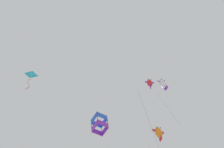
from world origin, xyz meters
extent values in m
cube|color=#1EB2C6|center=(7.65, -9.60, 34.76)|extent=(1.79, 0.41, 1.76)
cylinder|color=white|center=(7.65, -9.57, 34.77)|extent=(0.13, 0.64, 1.99)
cylinder|color=white|center=(7.66, -9.62, 34.92)|extent=(1.44, 0.26, 0.04)
cylinder|color=#47474C|center=(7.60, -9.30, 33.65)|extent=(0.01, 0.03, 0.24)
cube|color=red|center=(7.59, -9.30, 33.53)|extent=(0.14, 0.13, 0.06)
cylinder|color=#47474C|center=(7.68, -9.29, 33.41)|extent=(0.04, 0.18, 0.24)
cube|color=red|center=(7.77, -9.27, 33.29)|extent=(0.11, 0.15, 0.06)
cylinder|color=#47474C|center=(7.77, -9.31, 33.18)|extent=(0.08, 0.01, 0.24)
cube|color=red|center=(7.77, -9.34, 33.06)|extent=(0.05, 0.17, 0.06)
cylinder|color=#47474C|center=(7.74, -9.31, 32.94)|extent=(0.09, 0.07, 0.24)
cube|color=red|center=(7.71, -9.27, 32.82)|extent=(0.14, 0.13, 0.06)
cylinder|color=#47474C|center=(7.64, -9.27, 32.70)|extent=(0.02, 0.15, 0.24)
cube|color=red|center=(7.57, -9.28, 32.59)|extent=(0.16, 0.09, 0.06)
cylinder|color=#47474C|center=(7.50, -9.29, 32.47)|extent=(0.04, 0.15, 0.24)
cube|color=red|center=(7.43, -9.31, 32.35)|extent=(0.16, 0.09, 0.06)
cylinder|color=#47474C|center=(7.47, -9.33, 32.23)|extent=(0.05, 0.08, 0.24)
cube|color=red|center=(7.51, -9.35, 32.11)|extent=(0.17, 0.02, 0.06)
cylinder|color=#47474C|center=(7.57, -9.33, 31.99)|extent=(0.05, 0.14, 0.24)
cube|color=red|center=(7.64, -9.31, 31.88)|extent=(0.16, 0.10, 0.06)
cylinder|color=#47474C|center=(7.71, -9.31, 31.76)|extent=(0.01, 0.14, 0.24)
cube|color=red|center=(7.78, -9.31, 31.64)|extent=(0.08, 0.16, 0.06)
ellipsoid|color=orange|center=(-6.73, -4.36, 25.65)|extent=(0.78, 0.98, 1.64)
cube|color=red|center=(-7.12, -4.41, 25.83)|extent=(0.55, 0.13, 0.34)
cube|color=red|center=(-6.33, -4.39, 25.83)|extent=(0.55, 0.13, 0.34)
cube|color=red|center=(-6.73, -4.16, 24.77)|extent=(0.07, 0.57, 0.57)
sphere|color=black|center=(-6.94, -4.18, 26.20)|extent=(0.12, 0.15, 0.14)
sphere|color=black|center=(-6.52, -4.17, 26.20)|extent=(0.12, 0.15, 0.14)
cube|color=blue|center=(-1.31, -7.03, 28.44)|extent=(1.35, 0.46, 0.71)
cube|color=blue|center=(-1.04, -8.31, 28.18)|extent=(1.35, 0.46, 0.71)
cube|color=blue|center=(-1.83, -7.81, 28.31)|extent=(0.34, 1.43, 0.97)
cube|color=blue|center=(-0.52, -7.53, 28.31)|extent=(0.34, 1.43, 0.97)
cube|color=purple|center=(-1.37, -6.77, 27.13)|extent=(1.35, 0.46, 0.71)
cube|color=purple|center=(-1.10, -8.05, 26.86)|extent=(1.35, 0.46, 0.71)
cube|color=purple|center=(-1.89, -7.55, 27.00)|extent=(0.34, 1.43, 0.97)
cube|color=purple|center=(-0.58, -7.27, 27.00)|extent=(0.34, 1.43, 0.97)
cylinder|color=#332D28|center=(-1.99, -7.04, 27.79)|extent=(0.15, 0.48, 2.12)
cylinder|color=#332D28|center=(-0.68, -6.76, 27.79)|extent=(0.15, 0.48, 2.12)
cylinder|color=#332D28|center=(-1.72, -8.32, 27.52)|extent=(0.15, 0.48, 2.12)
cylinder|color=#332D28|center=(-0.41, -8.05, 27.52)|extent=(0.15, 0.48, 2.12)
ellipsoid|color=white|center=(-6.99, -2.27, 31.11)|extent=(1.08, 1.36, 1.77)
cube|color=purple|center=(-7.38, -2.44, 31.29)|extent=(0.60, 0.31, 0.36)
cube|color=purple|center=(-6.57, -2.22, 31.29)|extent=(0.60, 0.31, 0.36)
cube|color=purple|center=(-7.07, -1.95, 30.20)|extent=(0.22, 0.64, 0.65)
sphere|color=black|center=(-7.23, -2.21, 31.71)|extent=(0.17, 0.19, 0.16)
sphere|color=black|center=(-6.81, -2.10, 31.71)|extent=(0.17, 0.19, 0.16)
cylinder|color=#47474C|center=(-7.39, -2.75, 27.83)|extent=(1.71, 0.63, 4.47)
ellipsoid|color=red|center=(-4.00, -0.25, 28.10)|extent=(0.65, 0.70, 1.14)
cube|color=purple|center=(-4.27, -0.20, 28.23)|extent=(0.39, 0.14, 0.24)
cube|color=purple|center=(-3.73, -0.32, 28.23)|extent=(0.39, 0.14, 0.24)
cube|color=purple|center=(-3.98, -0.16, 27.47)|extent=(0.12, 0.38, 0.38)
sphere|color=black|center=(-4.10, -0.06, 28.47)|extent=(0.10, 0.11, 0.10)
sphere|color=black|center=(-3.82, -0.13, 28.47)|extent=(0.10, 0.11, 0.10)
cylinder|color=#47474C|center=(-3.83, -1.04, 23.82)|extent=(1.81, 0.30, 7.10)
camera|label=1|loc=(6.20, 16.15, 7.63)|focal=44.71mm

